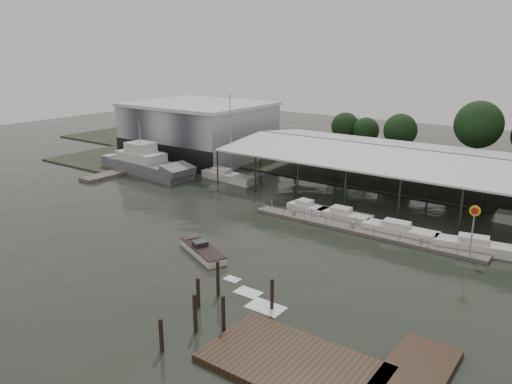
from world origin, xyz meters
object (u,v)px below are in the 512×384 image
Objects in this scene: shell_fuel_sign at (474,221)px; speedboat_underway at (200,249)px; white_sailboat at (228,177)px; grey_trawler at (146,164)px.

shell_fuel_sign is 27.91m from speedboat_underway.
white_sailboat is at bearing 166.77° from shell_fuel_sign.
grey_trawler is (-53.24, 4.69, -2.35)m from shell_fuel_sign.
speedboat_underway is (30.07, -19.86, -1.19)m from grey_trawler.
white_sailboat is 29.16m from speedboat_underway.
grey_trawler is 1.08× the size of speedboat_underway.
grey_trawler is 36.05m from speedboat_underway.
grey_trawler is 1.38× the size of white_sailboat.
shell_fuel_sign is 0.40× the size of white_sailboat.
shell_fuel_sign is at bearing -122.77° from speedboat_underway.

